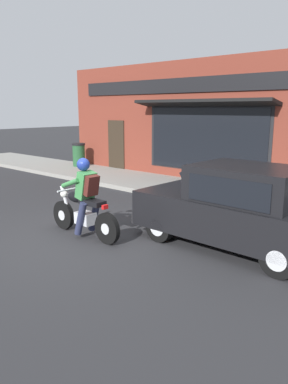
% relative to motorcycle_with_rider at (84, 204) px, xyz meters
% --- Properties ---
extents(ground_plane, '(80.00, 80.00, 0.00)m').
position_rel_motorcycle_with_rider_xyz_m(ground_plane, '(-0.15, -0.07, -0.68)').
color(ground_plane, '#2B2B2D').
extents(sidewalk_curb, '(2.60, 22.00, 0.14)m').
position_rel_motorcycle_with_rider_xyz_m(sidewalk_curb, '(4.90, 2.93, -0.61)').
color(sidewalk_curb, gray).
rests_on(sidewalk_curb, ground).
extents(storefront_building, '(1.25, 10.64, 4.20)m').
position_rel_motorcycle_with_rider_xyz_m(storefront_building, '(6.43, 2.36, 1.43)').
color(storefront_building, maroon).
rests_on(storefront_building, ground).
extents(motorcycle_with_rider, '(0.56, 2.02, 1.62)m').
position_rel_motorcycle_with_rider_xyz_m(motorcycle_with_rider, '(0.00, 0.00, 0.00)').
color(motorcycle_with_rider, black).
rests_on(motorcycle_with_rider, ground).
extents(car_hatchback, '(1.72, 3.82, 1.57)m').
position_rel_motorcycle_with_rider_xyz_m(car_hatchback, '(1.45, -2.64, 0.09)').
color(car_hatchback, black).
rests_on(car_hatchback, ground).
extents(trash_bin, '(0.56, 0.56, 0.98)m').
position_rel_motorcycle_with_rider_xyz_m(trash_bin, '(5.49, 6.93, -0.04)').
color(trash_bin, '#23512D').
rests_on(trash_bin, sidewalk_curb).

